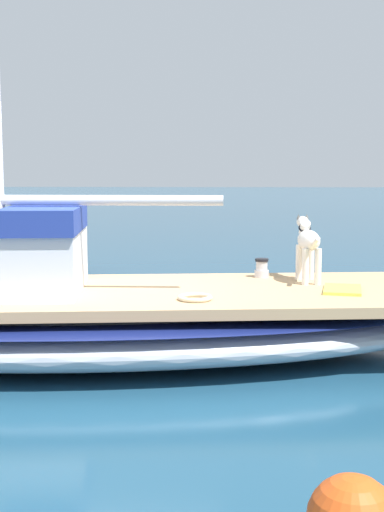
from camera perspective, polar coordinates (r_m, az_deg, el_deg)
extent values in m
plane|color=navy|center=(7.11, -8.15, -8.05)|extent=(120.00, 120.00, 0.00)
ellipsoid|color=#B2B7C1|center=(7.05, -8.19, -5.85)|extent=(3.24, 7.42, 0.56)
ellipsoid|color=navy|center=(7.01, -8.22, -4.42)|extent=(3.25, 7.46, 0.08)
cube|color=tan|center=(6.98, -8.24, -3.21)|extent=(2.73, 6.80, 0.10)
cylinder|color=silver|center=(6.74, -6.82, 4.58)|extent=(0.10, 2.20, 0.10)
cube|color=navy|center=(6.85, -12.04, 3.00)|extent=(1.40, 0.83, 0.24)
ellipsoid|color=silver|center=(7.44, 9.59, 1.28)|extent=(0.54, 0.26, 0.22)
cylinder|color=silver|center=(7.64, 8.79, -0.49)|extent=(0.07, 0.07, 0.38)
cylinder|color=silver|center=(7.67, 9.76, -0.48)|extent=(0.07, 0.07, 0.38)
cylinder|color=silver|center=(7.29, 9.32, -0.88)|extent=(0.07, 0.07, 0.38)
cylinder|color=silver|center=(7.31, 10.34, -0.87)|extent=(0.07, 0.07, 0.38)
cylinder|color=silver|center=(7.66, 9.26, 2.29)|extent=(0.20, 0.12, 0.19)
ellipsoid|color=silver|center=(7.78, 9.10, 2.77)|extent=(0.23, 0.15, 0.13)
cone|color=#504E4A|center=(7.76, 8.78, 3.22)|extent=(0.05, 0.05, 0.06)
cone|color=#504E4A|center=(7.78, 9.43, 3.21)|extent=(0.05, 0.05, 0.06)
torus|color=black|center=(7.66, 9.26, 2.29)|extent=(0.13, 0.14, 0.10)
cylinder|color=silver|center=(7.09, 10.17, 1.21)|extent=(0.22, 0.06, 0.12)
cylinder|color=#B7B7BC|center=(7.75, 5.75, -1.46)|extent=(0.16, 0.16, 0.08)
cylinder|color=#B7B7BC|center=(7.73, 5.76, -0.80)|extent=(0.13, 0.13, 0.10)
cylinder|color=black|center=(7.72, 5.77, -0.32)|extent=(0.15, 0.15, 0.03)
torus|color=beige|center=(6.40, 0.24, -3.44)|extent=(0.32, 0.32, 0.04)
cube|color=#D8D14C|center=(7.02, 12.29, -2.71)|extent=(0.62, 0.46, 0.03)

